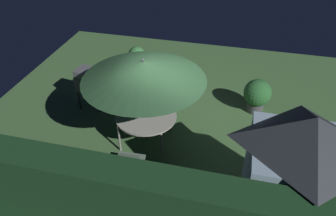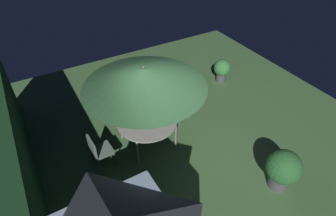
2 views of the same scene
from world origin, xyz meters
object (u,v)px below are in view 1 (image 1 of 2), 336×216
(patio_table, at_px, (146,117))
(person_in_red, at_px, (144,88))
(patio_umbrella, at_px, (144,71))
(chair_far_side, at_px, (132,162))
(garden_shed, at_px, (296,181))
(potted_plant_by_grill, at_px, (257,94))
(potted_plant_by_shed, at_px, (137,56))
(chair_near_shed, at_px, (144,94))
(bbq_grill, at_px, (90,81))

(patio_table, relative_size, person_in_red, 1.19)
(patio_umbrella, xyz_separation_m, chair_far_side, (-0.07, 1.32, -1.52))
(garden_shed, xyz_separation_m, potted_plant_by_grill, (0.60, -3.83, -0.84))
(potted_plant_by_shed, distance_m, person_in_red, 2.55)
(patio_table, bearing_deg, chair_far_side, 93.18)
(potted_plant_by_shed, bearing_deg, garden_shed, 130.77)
(garden_shed, relative_size, potted_plant_by_shed, 3.37)
(person_in_red, bearing_deg, chair_far_side, 101.13)
(chair_near_shed, bearing_deg, person_in_red, 109.47)
(garden_shed, relative_size, patio_umbrella, 0.97)
(chair_near_shed, relative_size, potted_plant_by_shed, 1.11)
(potted_plant_by_grill, bearing_deg, chair_far_side, 52.01)
(bbq_grill, relative_size, chair_far_side, 1.33)
(patio_table, distance_m, potted_plant_by_shed, 3.79)
(bbq_grill, xyz_separation_m, potted_plant_by_shed, (-0.56, -2.45, -0.38))
(chair_far_side, relative_size, potted_plant_by_shed, 1.11)
(patio_umbrella, height_order, potted_plant_by_shed, patio_umbrella)
(potted_plant_by_grill, height_order, person_in_red, person_in_red)
(chair_near_shed, bearing_deg, patio_umbrella, 109.47)
(garden_shed, height_order, patio_table, garden_shed)
(chair_near_shed, bearing_deg, garden_shed, 139.52)
(potted_plant_by_shed, relative_size, potted_plant_by_grill, 0.82)
(chair_near_shed, bearing_deg, potted_plant_by_shed, -66.78)
(bbq_grill, relative_size, potted_plant_by_grill, 1.21)
(bbq_grill, xyz_separation_m, person_in_red, (-1.55, -0.12, -0.06))
(potted_plant_by_shed, height_order, person_in_red, person_in_red)
(patio_umbrella, height_order, potted_plant_by_grill, patio_umbrella)
(garden_shed, distance_m, bbq_grill, 6.00)
(garden_shed, distance_m, person_in_red, 4.80)
(patio_umbrella, relative_size, potted_plant_by_shed, 3.47)
(potted_plant_by_grill, bearing_deg, bbq_grill, 10.97)
(garden_shed, height_order, potted_plant_by_shed, garden_shed)
(chair_near_shed, height_order, potted_plant_by_grill, potted_plant_by_grill)
(person_in_red, bearing_deg, patio_umbrella, 109.47)
(patio_table, relative_size, chair_far_side, 1.66)
(garden_shed, bearing_deg, patio_umbrella, -30.09)
(chair_far_side, bearing_deg, patio_umbrella, -86.82)
(bbq_grill, bearing_deg, chair_far_side, 130.56)
(patio_table, xyz_separation_m, chair_near_shed, (0.45, -1.27, -0.22))
(person_in_red, bearing_deg, patio_table, 109.47)
(patio_umbrella, bearing_deg, chair_far_side, 93.18)
(chair_near_shed, relative_size, chair_far_side, 1.00)
(bbq_grill, xyz_separation_m, potted_plant_by_grill, (-4.60, -0.89, -0.29))
(chair_near_shed, xyz_separation_m, potted_plant_by_grill, (-3.08, -0.69, 0.03))
(bbq_grill, height_order, potted_plant_by_grill, bbq_grill)
(patio_table, bearing_deg, potted_plant_by_grill, -143.35)
(chair_near_shed, xyz_separation_m, person_in_red, (-0.03, 0.08, 0.26))
(bbq_grill, height_order, chair_far_side, bbq_grill)
(person_in_red, bearing_deg, potted_plant_by_grill, -165.85)
(patio_table, height_order, chair_near_shed, chair_near_shed)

